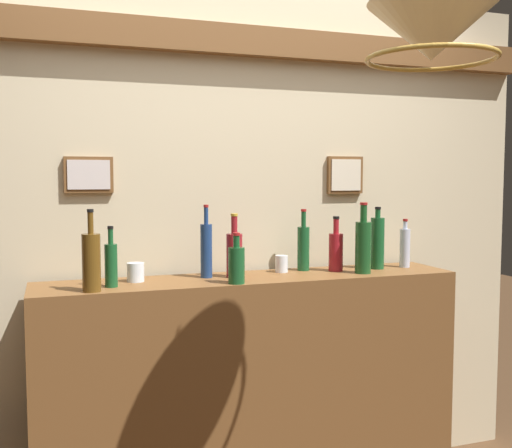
# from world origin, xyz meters

# --- Properties ---
(panelled_rear_partition) EXTENTS (3.23, 0.15, 2.50)m
(panelled_rear_partition) POSITION_xyz_m (-0.00, 1.10, 1.31)
(panelled_rear_partition) COLOR beige
(panelled_rear_partition) RESTS_ON ground
(bar_shelf_unit) EXTENTS (1.97, 0.37, 1.11)m
(bar_shelf_unit) POSITION_xyz_m (0.00, 0.83, 0.56)
(bar_shelf_unit) COLOR brown
(bar_shelf_unit) RESTS_ON ground
(liquor_bottle_sherry) EXTENTS (0.07, 0.07, 0.31)m
(liquor_bottle_sherry) POSITION_xyz_m (0.68, 0.87, 1.25)
(liquor_bottle_sherry) COLOR #195027
(liquor_bottle_sherry) RESTS_ON bar_shelf_unit
(liquor_bottle_vermouth) EXTENTS (0.07, 0.07, 0.30)m
(liquor_bottle_vermouth) POSITION_xyz_m (-0.08, 0.86, 1.22)
(liquor_bottle_vermouth) COLOR maroon
(liquor_bottle_vermouth) RESTS_ON bar_shelf_unit
(liquor_bottle_brandy) EXTENTS (0.08, 0.08, 0.34)m
(liquor_bottle_brandy) POSITION_xyz_m (0.54, 0.76, 1.25)
(liquor_bottle_brandy) COLOR #1A4A21
(liquor_bottle_brandy) RESTS_ON bar_shelf_unit
(liquor_bottle_whiskey) EXTENTS (0.05, 0.05, 0.25)m
(liquor_bottle_whiskey) POSITION_xyz_m (0.84, 0.87, 1.22)
(liquor_bottle_whiskey) COLOR silver
(liquor_bottle_whiskey) RESTS_ON bar_shelf_unit
(liquor_bottle_scotch) EXTENTS (0.07, 0.07, 0.27)m
(liquor_bottle_scotch) POSITION_xyz_m (0.44, 0.87, 1.21)
(liquor_bottle_scotch) COLOR maroon
(liquor_bottle_scotch) RESTS_ON bar_shelf_unit
(liquor_bottle_gin) EXTENTS (0.06, 0.06, 0.30)m
(liquor_bottle_gin) POSITION_xyz_m (0.30, 0.94, 1.23)
(liquor_bottle_gin) COLOR #184D26
(liquor_bottle_gin) RESTS_ON bar_shelf_unit
(liquor_bottle_vodka) EXTENTS (0.05, 0.05, 0.34)m
(liquor_bottle_vodka) POSITION_xyz_m (-0.21, 0.89, 1.24)
(liquor_bottle_vodka) COLOR navy
(liquor_bottle_vodka) RESTS_ON bar_shelf_unit
(liquor_bottle_rum) EXTENTS (0.05, 0.05, 0.26)m
(liquor_bottle_rum) POSITION_xyz_m (-0.64, 0.78, 1.21)
(liquor_bottle_rum) COLOR #174C25
(liquor_bottle_rum) RESTS_ON bar_shelf_unit
(liquor_bottle_rye) EXTENTS (0.07, 0.07, 0.33)m
(liquor_bottle_rye) POSITION_xyz_m (-0.73, 0.71, 1.24)
(liquor_bottle_rye) COLOR #5A3C13
(liquor_bottle_rye) RESTS_ON bar_shelf_unit
(liquor_bottle_mezcal) EXTENTS (0.07, 0.07, 0.22)m
(liquor_bottle_mezcal) POSITION_xyz_m (-0.12, 0.69, 1.20)
(liquor_bottle_mezcal) COLOR #194F26
(liquor_bottle_mezcal) RESTS_ON bar_shelf_unit
(glass_tumbler_rocks) EXTENTS (0.06, 0.06, 0.08)m
(glass_tumbler_rocks) POSITION_xyz_m (0.18, 0.92, 1.15)
(glass_tumbler_rocks) COLOR silver
(glass_tumbler_rocks) RESTS_ON bar_shelf_unit
(glass_tumbler_highball) EXTENTS (0.08, 0.08, 0.08)m
(glass_tumbler_highball) POSITION_xyz_m (-0.53, 0.88, 1.15)
(glass_tumbler_highball) COLOR silver
(glass_tumbler_highball) RESTS_ON bar_shelf_unit
(pendant_lamp) EXTENTS (0.43, 0.43, 0.52)m
(pendant_lamp) POSITION_xyz_m (0.31, -0.07, 2.04)
(pendant_lamp) COLOR beige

